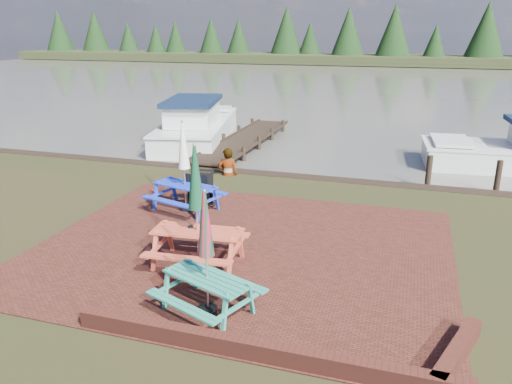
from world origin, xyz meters
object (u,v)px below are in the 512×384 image
object	(u,v)px
picnic_table_red	(197,225)
jetty	(243,140)
boat_jetty	(197,127)
picnic_table_teal	(207,272)
person	(227,149)
picnic_table_blue	(185,180)
chalkboard	(200,188)

from	to	relation	value
picnic_table_red	jetty	bearing A→B (deg)	99.86
jetty	boat_jetty	size ratio (longest dim) A/B	1.12
jetty	boat_jetty	distance (m)	2.41
picnic_table_teal	jetty	xyz separation A→B (m)	(-3.79, 12.90, -0.66)
person	jetty	bearing A→B (deg)	-92.92
jetty	person	bearing A→B (deg)	-76.95
picnic_table_red	boat_jetty	size ratio (longest dim) A/B	0.31
boat_jetty	picnic_table_teal	bearing A→B (deg)	-78.09
picnic_table_teal	picnic_table_blue	bearing A→B (deg)	140.71
picnic_table_blue	jetty	size ratio (longest dim) A/B	0.27
picnic_table_blue	chalkboard	world-z (taller)	picnic_table_blue
picnic_table_blue	chalkboard	bearing A→B (deg)	81.56
picnic_table_teal	person	distance (m)	8.45
picnic_table_blue	boat_jetty	size ratio (longest dim) A/B	0.30
picnic_table_blue	person	distance (m)	3.50
picnic_table_red	chalkboard	size ratio (longest dim) A/B	2.61
chalkboard	jetty	xyz separation A→B (m)	(-1.47, 7.89, -0.39)
jetty	person	xyz separation A→B (m)	(1.13, -4.88, 0.81)
picnic_table_red	person	xyz separation A→B (m)	(-1.77, 6.40, 0.03)
picnic_table_red	picnic_table_blue	xyz separation A→B (m)	(-1.65, 2.90, -0.05)
picnic_table_teal	person	bearing A→B (deg)	129.72
picnic_table_blue	chalkboard	distance (m)	0.63
picnic_table_teal	chalkboard	distance (m)	5.53
picnic_table_red	chalkboard	bearing A→B (deg)	108.37
picnic_table_teal	picnic_table_red	bearing A→B (deg)	140.15
person	boat_jetty	bearing A→B (deg)	-72.73
picnic_table_blue	person	xyz separation A→B (m)	(-0.12, 3.50, 0.08)
boat_jetty	person	distance (m)	6.36
picnic_table_teal	picnic_table_blue	world-z (taller)	picnic_table_blue
picnic_table_teal	picnic_table_red	size ratio (longest dim) A/B	0.87
chalkboard	picnic_table_red	bearing A→B (deg)	-73.78
chalkboard	jetty	bearing A→B (deg)	93.82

